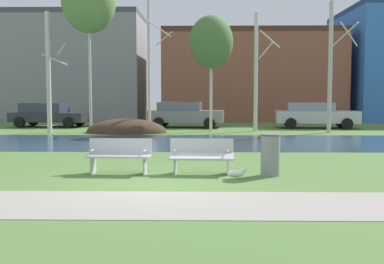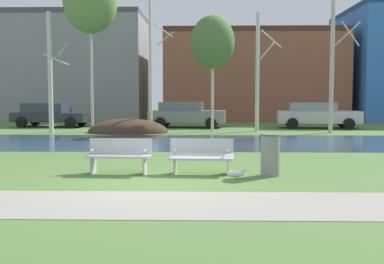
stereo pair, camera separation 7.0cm
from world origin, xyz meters
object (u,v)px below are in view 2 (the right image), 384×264
object	(u,v)px
bench_right	(201,155)
seagull	(237,173)
trash_bin	(270,154)
parked_van_nearest_dark	(50,114)
bench_left	(119,155)
parked_hatch_third_silver	(317,115)
parked_sedan_second_grey	(186,114)

from	to	relation	value
bench_right	seagull	bearing A→B (deg)	-39.21
trash_bin	parked_van_nearest_dark	size ratio (longest dim) A/B	0.22
trash_bin	parked_van_nearest_dark	world-z (taller)	parked_van_nearest_dark
bench_left	bench_right	bearing A→B (deg)	0.00
bench_right	parked_van_nearest_dark	size ratio (longest dim) A/B	0.34
parked_hatch_third_silver	seagull	bearing A→B (deg)	-109.47
bench_left	seagull	world-z (taller)	bench_left
bench_right	parked_van_nearest_dark	xyz separation A→B (m)	(-9.28, 16.64, 0.30)
parked_hatch_third_silver	bench_right	bearing A→B (deg)	-112.83
bench_right	parked_van_nearest_dark	bearing A→B (deg)	119.13
parked_van_nearest_dark	seagull	bearing A→B (deg)	-59.74
bench_left	trash_bin	size ratio (longest dim) A/B	1.58
parked_sedan_second_grey	parked_hatch_third_silver	world-z (taller)	parked_sedan_second_grey
parked_sedan_second_grey	parked_hatch_third_silver	xyz separation A→B (m)	(7.67, -0.45, -0.00)
trash_bin	parked_hatch_third_silver	bearing A→B (deg)	72.74
bench_right	parked_hatch_third_silver	xyz separation A→B (m)	(6.68, 15.86, 0.33)
seagull	parked_sedan_second_grey	size ratio (longest dim) A/B	0.10
parked_van_nearest_dark	parked_hatch_third_silver	world-z (taller)	parked_hatch_third_silver
bench_left	parked_sedan_second_grey	world-z (taller)	parked_sedan_second_grey
parked_van_nearest_dark	parked_sedan_second_grey	world-z (taller)	parked_sedan_second_grey
seagull	parked_sedan_second_grey	bearing A→B (deg)	96.12
bench_right	parked_hatch_third_silver	world-z (taller)	parked_hatch_third_silver
bench_left	bench_right	world-z (taller)	same
parked_sedan_second_grey	seagull	bearing A→B (deg)	-83.88
seagull	parked_van_nearest_dark	bearing A→B (deg)	120.26
trash_bin	parked_hatch_third_silver	distance (m)	16.85
parked_hatch_third_silver	bench_left	bearing A→B (deg)	-118.85
trash_bin	parked_hatch_third_silver	xyz separation A→B (m)	(5.00, 16.09, 0.27)
trash_bin	parked_van_nearest_dark	xyz separation A→B (m)	(-10.95, 16.87, 0.24)
bench_right	seagull	distance (m)	1.12
bench_right	parked_van_nearest_dark	world-z (taller)	parked_van_nearest_dark
parked_sedan_second_grey	parked_hatch_third_silver	distance (m)	7.68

